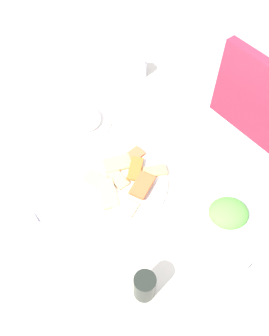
{
  "coord_description": "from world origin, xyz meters",
  "views": [
    {
      "loc": [
        0.59,
        -0.51,
        1.83
      ],
      "look_at": [
        0.01,
        -0.05,
        0.76
      ],
      "focal_mm": 36.91,
      "sensor_mm": 36.0,
      "label": 1
    }
  ],
  "objects": [
    {
      "name": "drinking_glass",
      "position": [
        -0.42,
        0.32,
        0.78
      ],
      "size": [
        0.07,
        0.07,
        0.1
      ],
      "primitive_type": "cylinder",
      "color": "silver",
      "rests_on": "dining_table"
    },
    {
      "name": "dining_table",
      "position": [
        0.0,
        0.0,
        0.65
      ],
      "size": [
        1.05,
        0.86,
        0.73
      ],
      "color": "#EDE3C9",
      "rests_on": "ground_plane"
    },
    {
      "name": "dining_chair",
      "position": [
        -0.0,
        0.76,
        0.52
      ],
      "size": [
        0.42,
        0.43,
        0.92
      ],
      "color": "#9C2840",
      "rests_on": "ground_plane"
    },
    {
      "name": "ground_plane",
      "position": [
        0.0,
        0.0,
        0.0
      ],
      "size": [
        6.0,
        6.0,
        0.0
      ],
      "primitive_type": "plane",
      "color": "#B1B0A8"
    },
    {
      "name": "spoon",
      "position": [
        -0.4,
        -0.32,
        0.74
      ],
      "size": [
        0.16,
        0.06,
        0.0
      ],
      "primitive_type": "cube",
      "rotation": [
        0.0,
        0.0,
        0.3
      ],
      "color": "silver",
      "rests_on": "paper_napkin"
    },
    {
      "name": "pide_platter",
      "position": [
        0.02,
        -0.11,
        0.74
      ],
      "size": [
        0.34,
        0.34,
        0.04
      ],
      "color": "white",
      "rests_on": "dining_table"
    },
    {
      "name": "paper_napkin",
      "position": [
        -0.4,
        -0.34,
        0.74
      ],
      "size": [
        0.15,
        0.15,
        0.0
      ],
      "primitive_type": "cube",
      "rotation": [
        0.0,
        0.0,
        0.19
      ],
      "color": "white",
      "rests_on": "dining_table"
    },
    {
      "name": "fork",
      "position": [
        -0.4,
        -0.35,
        0.74
      ],
      "size": [
        0.17,
        0.08,
        0.0
      ],
      "primitive_type": "cube",
      "rotation": [
        0.0,
        0.0,
        0.39
      ],
      "color": "silver",
      "rests_on": "paper_napkin"
    },
    {
      "name": "salad_plate_greens",
      "position": [
        -0.32,
        -0.06,
        0.75
      ],
      "size": [
        0.23,
        0.23,
        0.06
      ],
      "color": "white",
      "rests_on": "dining_table"
    },
    {
      "name": "soda_can",
      "position": [
        0.38,
        -0.3,
        0.79
      ],
      "size": [
        0.09,
        0.09,
        0.12
      ],
      "primitive_type": "cylinder",
      "rotation": [
        0.0,
        0.0,
        4.03
      ],
      "color": "black",
      "rests_on": "dining_table"
    },
    {
      "name": "salad_plate_rice",
      "position": [
        0.36,
        0.09,
        0.76
      ],
      "size": [
        0.2,
        0.2,
        0.06
      ],
      "color": "white",
      "rests_on": "dining_table"
    }
  ]
}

